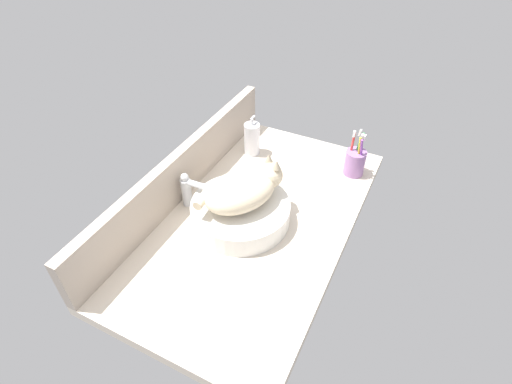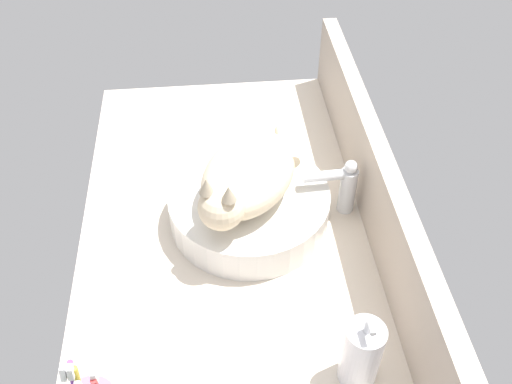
% 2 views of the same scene
% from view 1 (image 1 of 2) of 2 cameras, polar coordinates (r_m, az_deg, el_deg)
% --- Properties ---
extents(ground_plane, '(1.11, 0.63, 0.04)m').
position_cam_1_polar(ground_plane, '(1.41, -0.04, -4.19)').
color(ground_plane, beige).
extents(backsplash_panel, '(1.11, 0.04, 0.18)m').
position_cam_1_polar(backsplash_panel, '(1.46, -10.60, 2.69)').
color(backsplash_panel, '#AD9E8E').
rests_on(backsplash_panel, ground_plane).
extents(sink_basin, '(0.34, 0.34, 0.08)m').
position_cam_1_polar(sink_basin, '(1.36, -2.22, -2.89)').
color(sink_basin, silver).
rests_on(sink_basin, ground_plane).
extents(cat, '(0.30, 0.27, 0.14)m').
position_cam_1_polar(cat, '(1.30, -1.83, 0.41)').
color(cat, beige).
rests_on(cat, sink_basin).
extents(faucet, '(0.04, 0.12, 0.14)m').
position_cam_1_polar(faucet, '(1.41, -9.56, 0.43)').
color(faucet, silver).
rests_on(faucet, ground_plane).
extents(soap_dispenser, '(0.06, 0.06, 0.17)m').
position_cam_1_polar(soap_dispenser, '(1.66, -0.58, 7.61)').
color(soap_dispenser, silver).
rests_on(soap_dispenser, ground_plane).
extents(toothbrush_cup, '(0.08, 0.08, 0.19)m').
position_cam_1_polar(toothbrush_cup, '(1.60, 13.95, 4.24)').
color(toothbrush_cup, '#996BA8').
rests_on(toothbrush_cup, ground_plane).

